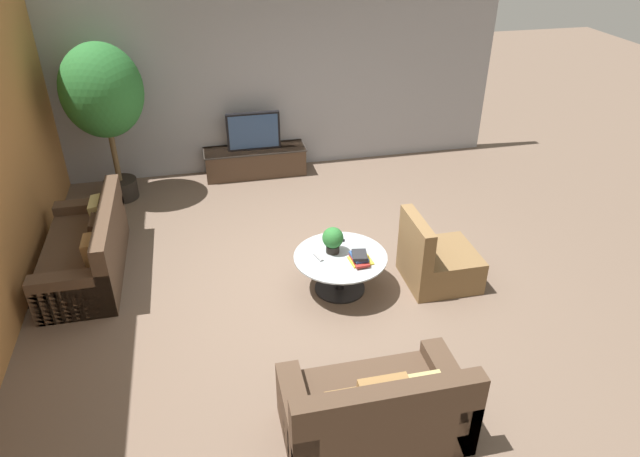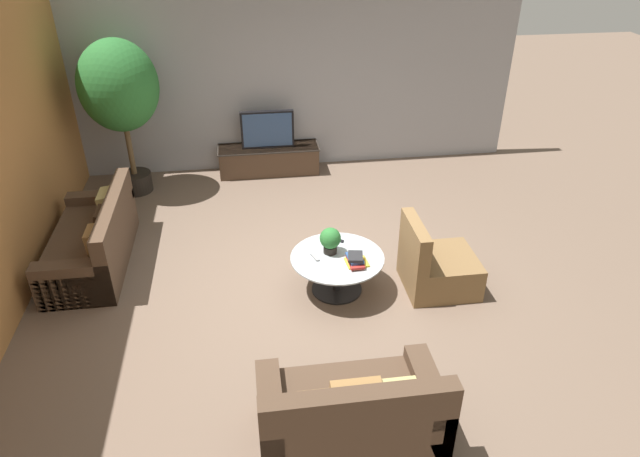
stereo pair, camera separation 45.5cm
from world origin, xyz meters
TOP-DOWN VIEW (x-y plane):
  - ground_plane at (0.00, 0.00)m, footprint 24.00×24.00m
  - back_wall_stone at (0.00, 3.26)m, footprint 7.40×0.12m
  - media_console at (-0.31, 2.94)m, footprint 1.61×0.50m
  - television at (-0.31, 2.94)m, footprint 0.83×0.13m
  - coffee_table at (0.26, -0.36)m, footprint 1.05×1.05m
  - couch_by_wall at (-2.58, 0.61)m, footprint 0.84×1.86m
  - couch_near_entry at (0.03, -2.42)m, footprint 1.51×0.84m
  - armchair_wicker at (1.38, -0.45)m, footprint 0.80×0.76m
  - potted_palm_tall at (-2.36, 2.56)m, footprint 1.11×1.11m
  - potted_plant_tabletop at (0.19, -0.26)m, footprint 0.24×0.24m
  - book_stack at (0.43, -0.52)m, footprint 0.26×0.30m
  - remote_black at (0.31, -0.02)m, footprint 0.15×0.13m
  - remote_silver at (0.01, -0.35)m, footprint 0.09×0.16m

SIDE VIEW (x-z plane):
  - ground_plane at x=0.00m, z-range 0.00..0.00m
  - media_console at x=-0.31m, z-range 0.01..0.45m
  - armchair_wicker at x=1.38m, z-range -0.16..0.70m
  - couch_by_wall at x=-2.58m, z-range -0.13..0.71m
  - couch_near_entry at x=0.03m, z-range -0.13..0.71m
  - coffee_table at x=0.26m, z-range 0.09..0.55m
  - remote_black at x=0.31m, z-range 0.46..0.48m
  - remote_silver at x=0.01m, z-range 0.46..0.48m
  - book_stack at x=0.43m, z-range 0.45..0.57m
  - potted_plant_tabletop at x=0.19m, z-range 0.47..0.78m
  - television at x=-0.31m, z-range 0.44..1.03m
  - back_wall_stone at x=0.00m, z-range 0.00..3.00m
  - potted_palm_tall at x=-2.36m, z-range 0.43..2.71m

